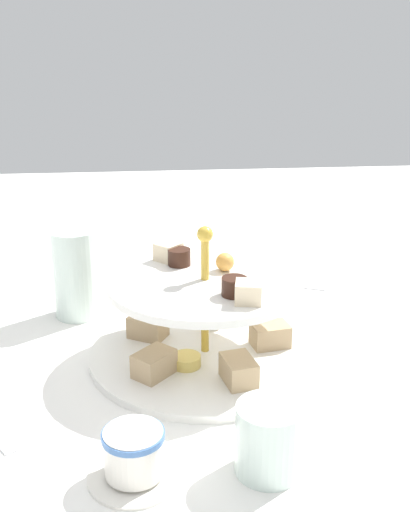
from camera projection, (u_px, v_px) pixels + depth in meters
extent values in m
plane|color=white|center=(205.00, 357.00, 0.81)|extent=(2.40, 2.40, 0.00)
cylinder|color=white|center=(205.00, 354.00, 0.80)|extent=(0.30, 0.30, 0.01)
cylinder|color=white|center=(205.00, 283.00, 0.77)|extent=(0.24, 0.24, 0.01)
cylinder|color=gold|center=(205.00, 298.00, 0.78)|extent=(0.01, 0.01, 0.17)
sphere|color=gold|center=(205.00, 234.00, 0.75)|extent=(0.02, 0.02, 0.02)
cube|color=tan|center=(154.00, 364.00, 0.74)|extent=(0.06, 0.06, 0.03)
cube|color=tan|center=(239.00, 370.00, 0.72)|extent=(0.05, 0.04, 0.03)
cube|color=tan|center=(270.00, 335.00, 0.81)|extent=(0.04, 0.05, 0.03)
cube|color=tan|center=(214.00, 312.00, 0.88)|extent=(0.06, 0.05, 0.03)
cube|color=tan|center=(148.00, 327.00, 0.83)|extent=(0.05, 0.06, 0.03)
cylinder|color=#E5C660|center=(186.00, 361.00, 0.76)|extent=(0.04, 0.04, 0.01)
cylinder|color=#381E14|center=(179.00, 257.00, 0.81)|extent=(0.03, 0.03, 0.02)
cylinder|color=#381E14|center=(234.00, 286.00, 0.72)|extent=(0.03, 0.03, 0.02)
cube|color=beige|center=(249.00, 292.00, 0.70)|extent=(0.04, 0.04, 0.02)
cube|color=beige|center=(168.00, 252.00, 0.83)|extent=(0.04, 0.04, 0.02)
sphere|color=gold|center=(225.00, 262.00, 0.79)|extent=(0.02, 0.02, 0.02)
cylinder|color=silver|center=(76.00, 273.00, 0.91)|extent=(0.07, 0.07, 0.13)
cylinder|color=silver|center=(269.00, 439.00, 0.58)|extent=(0.06, 0.06, 0.07)
cylinder|color=white|center=(135.00, 474.00, 0.58)|extent=(0.09, 0.09, 0.01)
cylinder|color=white|center=(134.00, 452.00, 0.58)|extent=(0.06, 0.06, 0.04)
cylinder|color=#4772B2|center=(133.00, 435.00, 0.57)|extent=(0.06, 0.06, 0.01)
cube|color=silver|center=(275.00, 283.00, 1.04)|extent=(0.08, 0.16, 0.00)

